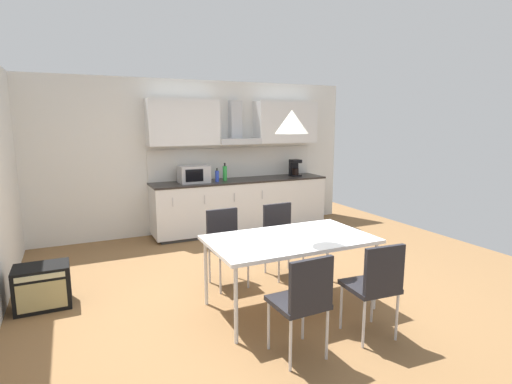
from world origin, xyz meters
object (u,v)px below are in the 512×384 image
pendant_lamp (292,122)px  chair_near_right (376,281)px  bottle_blue (217,176)px  chair_far_right (281,232)px  dining_table (290,242)px  bottle_green (225,173)px  microwave (194,174)px  chair_far_left (225,239)px  guitar_amp (43,287)px  chair_near_left (304,297)px  coffee_maker (294,168)px

pendant_lamp → chair_near_right: bearing=-67.0°
chair_near_right → pendant_lamp: bearing=113.0°
bottle_blue → chair_far_right: size_ratio=0.26×
dining_table → bottle_green: bearing=81.8°
chair_near_right → microwave: bearing=97.3°
bottle_blue → chair_far_left: size_ratio=0.26×
chair_far_right → chair_far_left: size_ratio=1.00×
bottle_green → pendant_lamp: 3.11m
microwave → guitar_amp: (-2.16, -1.88, -0.81)m
bottle_blue → bottle_green: bottle_green is taller
chair_near_left → chair_far_left: same height
guitar_amp → pendant_lamp: bearing=-24.8°
bottle_blue → guitar_amp: bearing=-144.3°
microwave → bottle_green: bearing=3.1°
coffee_maker → guitar_amp: coffee_maker is taller
chair_near_right → pendant_lamp: pendant_lamp is taller
microwave → chair_far_right: size_ratio=0.55×
bottle_blue → pendant_lamp: bearing=-95.2°
coffee_maker → pendant_lamp: 3.55m
chair_far_left → pendant_lamp: (0.37, -0.85, 1.34)m
microwave → dining_table: size_ratio=0.30×
microwave → chair_near_right: (0.48, -3.78, -0.50)m
bottle_green → chair_far_right: bearing=-91.8°
guitar_amp → bottle_blue: bearing=35.7°
dining_table → chair_far_right: size_ratio=1.87×
chair_near_right → chair_near_left: (-0.72, -0.00, 0.00)m
chair_far_right → chair_near_left: 1.85m
chair_near_left → pendant_lamp: pendant_lamp is taller
coffee_maker → bottle_blue: bearing=-177.1°
coffee_maker → chair_near_left: coffee_maker is taller
microwave → coffee_maker: bearing=0.8°
coffee_maker → chair_near_left: (-2.15, -3.80, -0.51)m
bottle_green → chair_far_right: (-0.07, -2.11, -0.49)m
chair_far_right → guitar_amp: (-2.64, 0.21, -0.31)m
chair_far_right → chair_far_left: same height
bottle_green → coffee_maker: bearing=-0.1°
dining_table → chair_far_right: bearing=66.8°
chair_near_left → guitar_amp: 2.72m
chair_far_right → chair_near_right: size_ratio=1.00×
bottle_blue → guitar_amp: (-2.54, -1.82, -0.77)m
dining_table → chair_near_left: bearing=-113.1°
dining_table → microwave: bearing=92.4°
bottle_green → chair_near_right: size_ratio=0.34×
microwave → chair_far_right: microwave is taller
coffee_maker → pendant_lamp: bearing=-121.2°
bottle_green → dining_table: (-0.43, -2.96, -0.32)m
bottle_blue → chair_near_left: bearing=-99.5°
microwave → pendant_lamp: pendant_lamp is taller
bottle_blue → chair_near_left: (-0.62, -3.73, -0.45)m
bottle_green → pendant_lamp: (-0.43, -2.96, 0.85)m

